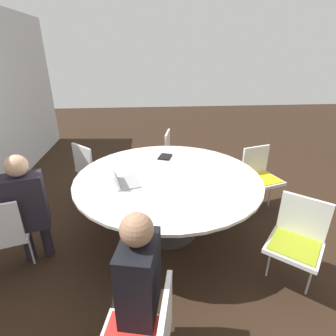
# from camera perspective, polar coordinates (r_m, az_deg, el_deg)

# --- Properties ---
(ground_plane) EXTENTS (16.00, 16.00, 0.00)m
(ground_plane) POSITION_cam_1_polar(r_m,az_deg,el_deg) (3.34, 0.00, -13.55)
(ground_plane) COLOR black
(conference_table) EXTENTS (2.07, 2.07, 0.76)m
(conference_table) POSITION_cam_1_polar(r_m,az_deg,el_deg) (2.99, 0.00, -3.38)
(conference_table) COLOR #333333
(conference_table) RESTS_ON ground_plane
(chair_0) EXTENTS (0.53, 0.54, 0.86)m
(chair_0) POSITION_cam_1_polar(r_m,az_deg,el_deg) (2.93, -32.53, -11.54)
(chair_0) COLOR silver
(chair_0) RESTS_ON ground_plane
(chair_2) EXTENTS (0.61, 0.61, 0.86)m
(chair_2) POSITION_cam_1_polar(r_m,az_deg,el_deg) (2.69, 26.31, -13.32)
(chair_2) COLOR silver
(chair_2) RESTS_ON ground_plane
(chair_3) EXTENTS (0.53, 0.54, 0.86)m
(chair_3) POSITION_cam_1_polar(r_m,az_deg,el_deg) (3.79, 19.37, -1.10)
(chair_3) COLOR silver
(chair_3) RESTS_ON ground_plane
(chair_4) EXTENTS (0.52, 0.51, 0.86)m
(chair_4) POSITION_cam_1_polar(r_m,az_deg,el_deg) (4.31, 1.55, 3.34)
(chair_4) COLOR silver
(chair_4) RESTS_ON ground_plane
(chair_5) EXTENTS (0.61, 0.61, 0.86)m
(chair_5) POSITION_cam_1_polar(r_m,az_deg,el_deg) (3.96, -16.30, 0.39)
(chair_5) COLOR silver
(chair_5) RESTS_ON ground_plane
(person_0) EXTENTS (0.33, 0.41, 1.21)m
(person_0) POSITION_cam_1_polar(r_m,az_deg,el_deg) (2.86, -28.45, -6.90)
(person_0) COLOR #231E28
(person_0) RESTS_ON ground_plane
(person_1) EXTENTS (0.40, 0.31, 1.21)m
(person_1) POSITION_cam_1_polar(r_m,az_deg,el_deg) (1.81, -6.69, -23.31)
(person_1) COLOR black
(person_1) RESTS_ON ground_plane
(laptop) EXTENTS (0.38, 0.34, 0.21)m
(laptop) POSITION_cam_1_polar(r_m,az_deg,el_deg) (2.79, -9.98, -2.49)
(laptop) COLOR #99999E
(laptop) RESTS_ON conference_table
(spiral_notebook) EXTENTS (0.25, 0.21, 0.02)m
(spiral_notebook) POSITION_cam_1_polar(r_m,az_deg,el_deg) (3.46, -0.65, 2.45)
(spiral_notebook) COLOR black
(spiral_notebook) RESTS_ON conference_table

